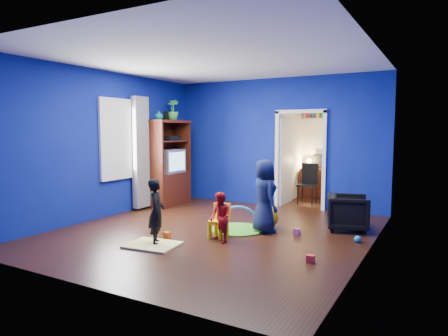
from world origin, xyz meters
The scene contains 33 objects.
floor centered at (0.00, 0.00, 0.00)m, with size 5.00×5.50×0.01m, color black.
ceiling centered at (0.00, 0.00, 2.90)m, with size 5.00×5.50×0.01m, color white.
wall_back centered at (0.00, 2.75, 1.45)m, with size 5.00×0.02×2.90m, color navy.
wall_front centered at (0.00, -2.75, 1.45)m, with size 5.00×0.02×2.90m, color navy.
wall_left centered at (-2.50, 0.00, 1.45)m, with size 0.02×5.50×2.90m, color navy.
wall_right centered at (2.50, 0.00, 1.45)m, with size 0.02×5.50×2.90m, color navy.
alcove centered at (0.60, 3.62, 1.25)m, with size 1.00×1.75×2.50m, color silver, non-canonical shape.
armchair centered at (1.97, 1.24, 0.31)m, with size 0.66×0.68×0.62m, color black.
child_black centered at (-0.38, -1.06, 0.50)m, with size 0.37×0.24×1.01m, color black.
child_navy centered at (0.75, 0.41, 0.62)m, with size 0.61×0.40×1.24m, color black.
toddler_red centered at (0.41, -0.50, 0.39)m, with size 0.38×0.30×0.78m, color red.
vase centered at (-2.22, 1.35, 2.06)m, with size 0.20×0.20×0.21m, color #0D616C.
potted_plant centered at (-2.22, 1.87, 2.20)m, with size 0.27×0.27×0.49m, color green.
tv_armoire centered at (-2.22, 1.65, 0.98)m, with size 0.58×1.14×1.96m, color #3D0F0A.
crt_tv centered at (-2.18, 1.65, 1.02)m, with size 0.46×0.70×0.54m, color silver.
yellow_blanket centered at (-0.38, -1.16, 0.01)m, with size 0.75×0.60×0.03m, color #F2E07A.
hopper_ball centered at (0.70, 0.66, 0.20)m, with size 0.40×0.40×0.40m, color yellow.
kid_chair centered at (0.26, -0.30, 0.25)m, with size 0.28×0.28×0.50m, color yellow.
play_mat centered at (0.30, 0.31, 0.01)m, with size 0.93×0.93×0.02m, color #329321.
toy_arch centered at (0.30, 0.31, 0.02)m, with size 0.83×0.83×0.05m, color #3F8CD8.
window_left centered at (-2.48, 0.35, 1.55)m, with size 0.03×0.95×1.55m, color white.
curtain centered at (-2.37, 0.90, 1.25)m, with size 0.14×0.42×2.40m, color slate.
doorway centered at (0.60, 2.75, 1.05)m, with size 1.16×0.10×2.10m, color white.
study_desk centered at (0.60, 4.26, 0.38)m, with size 0.88×0.44×0.75m, color #3D140A.
desk_monitor centered at (0.60, 4.38, 0.95)m, with size 0.40×0.05×0.32m, color black.
desk_lamp centered at (0.32, 4.32, 0.93)m, with size 0.14×0.14×0.14m, color #FFD88C.
folding_chair centered at (0.60, 3.30, 0.46)m, with size 0.40×0.40×0.92m, color black.
book_shelf centered at (0.60, 4.37, 2.02)m, with size 0.88×0.24×0.04m, color white.
toy_0 centered at (1.92, -0.74, 0.05)m, with size 0.10×0.08×0.10m, color red.
toy_1 centered at (2.28, 0.53, 0.06)m, with size 0.11×0.11×0.11m, color #2583D6.
toy_2 centered at (-0.46, -0.71, 0.05)m, with size 0.10×0.08×0.10m, color #EE590C.
toy_3 centered at (0.59, 0.48, 0.06)m, with size 0.11×0.11×0.11m, color #38C461.
toy_4 centered at (1.30, 0.53, 0.05)m, with size 0.10×0.08×0.10m, color #C1488C.
Camera 1 is at (3.41, -5.75, 1.74)m, focal length 32.00 mm.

